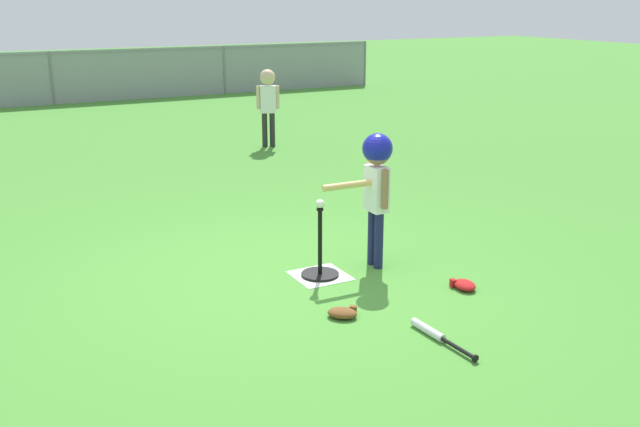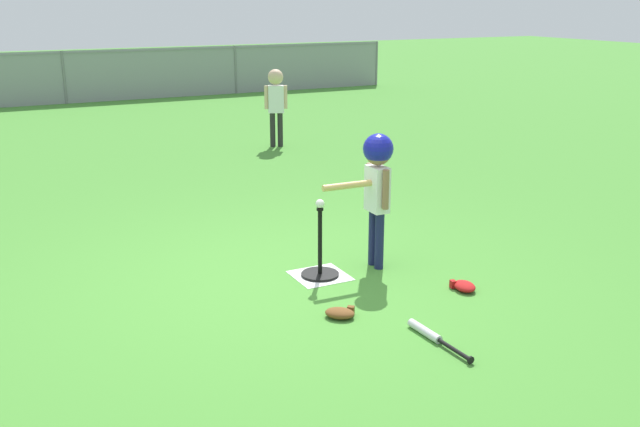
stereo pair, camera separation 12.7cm
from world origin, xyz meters
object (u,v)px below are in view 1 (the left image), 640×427
(baseball_on_tee, at_px, (320,204))
(glove_by_plate, at_px, (464,285))
(batting_tee, at_px, (320,266))
(glove_near_bats, at_px, (343,313))
(fielder_deep_right, at_px, (268,97))
(batter_child, at_px, (376,173))
(spare_bat_silver, at_px, (434,334))

(baseball_on_tee, distance_m, glove_by_plate, 1.34)
(batting_tee, height_order, glove_near_bats, batting_tee)
(batting_tee, distance_m, fielder_deep_right, 5.64)
(baseball_on_tee, bearing_deg, glove_near_bats, -106.57)
(batter_child, bearing_deg, batting_tee, 178.50)
(batting_tee, bearing_deg, batter_child, -1.50)
(batting_tee, distance_m, glove_near_bats, 0.84)
(fielder_deep_right, bearing_deg, batting_tee, -109.73)
(glove_by_plate, xyz_separation_m, glove_near_bats, (-1.13, -0.01, 0.00))
(fielder_deep_right, xyz_separation_m, glove_near_bats, (-2.13, -6.07, -0.74))
(batting_tee, height_order, baseball_on_tee, baseball_on_tee)
(baseball_on_tee, bearing_deg, glove_by_plate, -41.87)
(spare_bat_silver, distance_m, glove_near_bats, 0.71)
(fielder_deep_right, xyz_separation_m, spare_bat_silver, (-1.74, -6.66, -0.75))
(baseball_on_tee, height_order, batter_child, batter_child)
(batting_tee, distance_m, spare_bat_silver, 1.40)
(baseball_on_tee, relative_size, spare_bat_silver, 0.11)
(spare_bat_silver, bearing_deg, fielder_deep_right, 75.38)
(glove_near_bats, bearing_deg, batting_tee, 73.43)
(batting_tee, bearing_deg, glove_near_bats, -106.57)
(glove_by_plate, distance_m, glove_near_bats, 1.13)
(glove_near_bats, bearing_deg, batter_child, 45.89)
(batting_tee, xyz_separation_m, baseball_on_tee, (0.00, 0.00, 0.54))
(baseball_on_tee, relative_size, glove_near_bats, 0.27)
(fielder_deep_right, bearing_deg, batter_child, -104.43)
(batter_child, bearing_deg, fielder_deep_right, 75.57)
(baseball_on_tee, height_order, spare_bat_silver, baseball_on_tee)
(spare_bat_silver, bearing_deg, batter_child, 74.65)
(baseball_on_tee, bearing_deg, spare_bat_silver, -83.86)
(baseball_on_tee, bearing_deg, batter_child, -1.50)
(batter_child, distance_m, glove_by_plate, 1.18)
(fielder_deep_right, xyz_separation_m, glove_by_plate, (-1.00, -6.06, -0.74))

